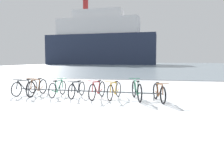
# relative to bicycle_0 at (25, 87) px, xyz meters

# --- Properties ---
(ground) EXTENTS (80.00, 132.00, 0.08)m
(ground) POSITION_rel_bicycle_0_xyz_m (3.60, 52.01, -0.38)
(ground) COLOR silver
(bike_rack) EXTENTS (6.27, 0.42, 0.31)m
(bike_rack) POSITION_rel_bicycle_0_xyz_m (3.01, -0.22, -0.07)
(bike_rack) COLOR #4C5156
(bike_rack) RESTS_ON ground
(bicycle_0) EXTENTS (0.46, 1.72, 0.76)m
(bicycle_0) POSITION_rel_bicycle_0_xyz_m (0.00, 0.00, 0.00)
(bicycle_0) COLOR black
(bicycle_0) RESTS_ON ground
(bicycle_1) EXTENTS (0.46, 1.69, 0.81)m
(bicycle_1) POSITION_rel_bicycle_0_xyz_m (0.64, -0.07, 0.02)
(bicycle_1) COLOR black
(bicycle_1) RESTS_ON ground
(bicycle_2) EXTENTS (0.46, 1.63, 0.77)m
(bicycle_2) POSITION_rel_bicycle_0_xyz_m (1.66, -0.10, 0.00)
(bicycle_2) COLOR black
(bicycle_2) RESTS_ON ground
(bicycle_3) EXTENTS (0.46, 1.64, 0.74)m
(bicycle_3) POSITION_rel_bicycle_0_xyz_m (2.58, -0.19, -0.01)
(bicycle_3) COLOR black
(bicycle_3) RESTS_ON ground
(bicycle_4) EXTENTS (0.46, 1.68, 0.78)m
(bicycle_4) POSITION_rel_bicycle_0_xyz_m (3.52, -0.34, 0.01)
(bicycle_4) COLOR black
(bicycle_4) RESTS_ON ground
(bicycle_5) EXTENTS (0.48, 1.61, 0.75)m
(bicycle_5) POSITION_rel_bicycle_0_xyz_m (4.23, -0.26, -0.00)
(bicycle_5) COLOR black
(bicycle_5) RESTS_ON ground
(bicycle_6) EXTENTS (0.62, 1.75, 0.83)m
(bicycle_6) POSITION_rel_bicycle_0_xyz_m (5.14, -0.31, 0.03)
(bicycle_6) COLOR black
(bicycle_6) RESTS_ON ground
(bicycle_7) EXTENTS (0.55, 1.60, 0.76)m
(bicycle_7) POSITION_rel_bicycle_0_xyz_m (6.01, -0.50, -0.00)
(bicycle_7) COLOR black
(bicycle_7) RESTS_ON ground
(ferry_ship) EXTENTS (41.53, 12.97, 25.22)m
(ferry_ship) POSITION_rel_bicycle_0_xyz_m (-12.67, 68.65, 8.12)
(ferry_ship) COLOR #232D47
(ferry_ship) RESTS_ON ground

